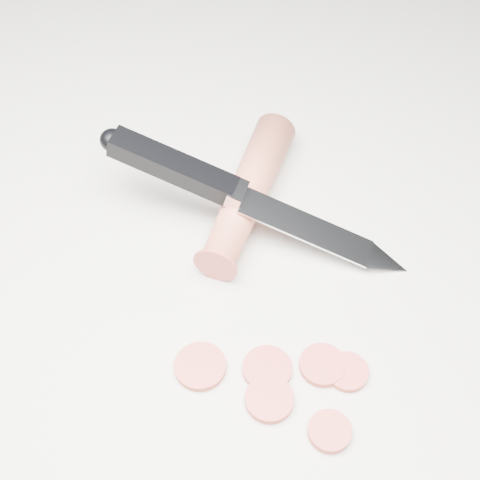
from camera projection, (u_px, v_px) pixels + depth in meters
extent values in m
plane|color=beige|center=(240.00, 312.00, 0.54)|extent=(2.40, 2.40, 0.00)
cylinder|color=#CB583D|center=(248.00, 192.00, 0.60)|extent=(0.12, 0.16, 0.03)
cylinder|color=#C53E36|center=(330.00, 431.00, 0.48)|extent=(0.03, 0.03, 0.01)
cylinder|color=#C53E36|center=(269.00, 399.00, 0.49)|extent=(0.04, 0.04, 0.01)
cylinder|color=#C53E36|center=(200.00, 366.00, 0.51)|extent=(0.04, 0.04, 0.01)
cylinder|color=#C53E36|center=(347.00, 372.00, 0.51)|extent=(0.03, 0.03, 0.01)
cylinder|color=#C53E36|center=(267.00, 369.00, 0.51)|extent=(0.04, 0.04, 0.01)
cylinder|color=#C53E36|center=(322.00, 365.00, 0.51)|extent=(0.04, 0.04, 0.01)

